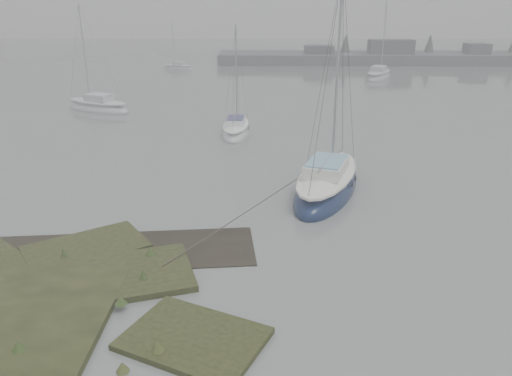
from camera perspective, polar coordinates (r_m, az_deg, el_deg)
The scene contains 7 objects.
ground at distance 42.12m, azimuth -2.29°, elevation 9.20°, with size 160.00×160.00×0.00m, color slate.
far_shoreline at distance 77.50m, azimuth 19.94°, elevation 13.89°, with size 60.00×8.00×4.15m.
sailboat_main at distance 23.29m, azimuth 8.11°, elevation 0.32°, with size 4.78×7.87×10.55m.
sailboat_white at distance 33.46m, azimuth -2.29°, elevation 6.60°, with size 1.95×5.36×7.47m.
sailboat_far_a at distance 42.71m, azimuth -17.62°, elevation 8.79°, with size 6.46×4.66×8.77m.
sailboat_far_b at distance 59.85m, azimuth 13.83°, elevation 12.31°, with size 4.86×6.84×9.27m.
sailboat_far_c at distance 67.20m, azimuth -8.88°, elevation 13.42°, with size 4.58×3.18×6.19m.
Camera 1 is at (2.28, -11.23, 8.32)m, focal length 35.00 mm.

